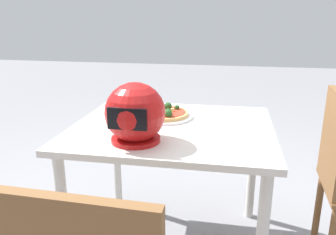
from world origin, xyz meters
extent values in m
cube|color=beige|center=(0.00, 0.00, 0.69)|extent=(0.99, 0.86, 0.03)
cylinder|color=beige|center=(-0.43, -0.37, 0.34)|extent=(0.05, 0.05, 0.67)
cylinder|color=beige|center=(0.43, -0.37, 0.34)|extent=(0.05, 0.05, 0.67)
cylinder|color=beige|center=(0.43, 0.37, 0.34)|extent=(0.05, 0.05, 0.67)
cylinder|color=white|center=(0.07, -0.13, 0.71)|extent=(0.31, 0.31, 0.01)
cylinder|color=tan|center=(0.07, -0.13, 0.72)|extent=(0.26, 0.26, 0.02)
cylinder|color=red|center=(0.07, -0.13, 0.73)|extent=(0.23, 0.23, 0.00)
sphere|color=#234C1E|center=(0.04, -0.09, 0.75)|extent=(0.04, 0.04, 0.04)
sphere|color=#234C1E|center=(0.01, -0.19, 0.74)|extent=(0.03, 0.03, 0.03)
sphere|color=#234C1E|center=(0.06, -0.19, 0.75)|extent=(0.04, 0.04, 0.04)
sphere|color=#234C1E|center=(0.07, -0.22, 0.74)|extent=(0.03, 0.03, 0.03)
sphere|color=#234C1E|center=(0.03, -0.05, 0.75)|extent=(0.04, 0.04, 0.04)
cylinder|color=#E0D172|center=(0.09, -0.10, 0.74)|extent=(0.02, 0.02, 0.02)
cylinder|color=#E0D172|center=(0.11, -0.08, 0.75)|extent=(0.03, 0.03, 0.02)
cylinder|color=#E0D172|center=(0.17, -0.13, 0.75)|extent=(0.02, 0.02, 0.02)
cylinder|color=#E0D172|center=(0.03, -0.14, 0.74)|extent=(0.02, 0.02, 0.02)
sphere|color=#B21414|center=(0.12, 0.25, 0.83)|extent=(0.26, 0.26, 0.26)
cylinder|color=#B21414|center=(0.12, 0.25, 0.71)|extent=(0.21, 0.21, 0.02)
cube|color=black|center=(0.12, 0.36, 0.84)|extent=(0.16, 0.02, 0.09)
cube|color=brown|center=(-0.76, 0.00, 0.68)|extent=(0.05, 0.38, 0.45)
cylinder|color=brown|center=(-0.78, -0.17, 0.21)|extent=(0.04, 0.04, 0.43)
camera|label=1|loc=(-0.28, 1.61, 1.24)|focal=36.71mm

